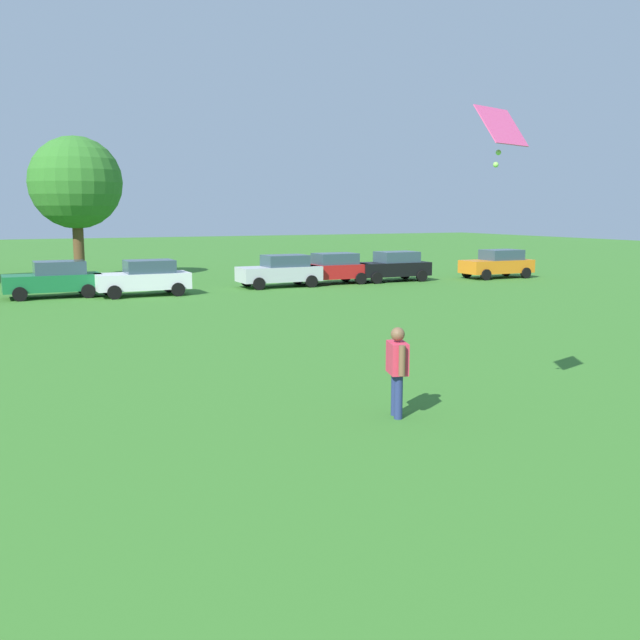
# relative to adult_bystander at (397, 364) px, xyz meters

# --- Properties ---
(adult_bystander) EXTENTS (0.48, 0.82, 1.78)m
(adult_bystander) POSITION_rel_adult_bystander_xyz_m (0.00, 0.00, 0.00)
(adult_bystander) COLOR navy
(adult_bystander) RESTS_ON ground
(kite) EXTENTS (1.22, 0.86, 1.09)m
(kite) POSITION_rel_adult_bystander_xyz_m (1.51, -1.00, 4.40)
(kite) COLOR #F24C8C
(parked_car_green_2) EXTENTS (4.30, 2.02, 1.68)m
(parked_car_green_2) POSITION_rel_adult_bystander_xyz_m (-4.14, 23.79, -0.20)
(parked_car_green_2) COLOR #196B38
(parked_car_green_2) RESTS_ON ground
(parked_car_white_3) EXTENTS (4.30, 2.02, 1.68)m
(parked_car_white_3) POSITION_rel_adult_bystander_xyz_m (-0.21, 22.74, -0.20)
(parked_car_white_3) COLOR white
(parked_car_white_3) RESTS_ON ground
(parked_car_silver_4) EXTENTS (4.30, 2.02, 1.68)m
(parked_car_silver_4) POSITION_rel_adult_bystander_xyz_m (7.10, 23.68, -0.20)
(parked_car_silver_4) COLOR silver
(parked_car_silver_4) RESTS_ON ground
(parked_car_red_5) EXTENTS (4.30, 2.02, 1.68)m
(parked_car_red_5) POSITION_rel_adult_bystander_xyz_m (10.20, 24.01, -0.20)
(parked_car_red_5) COLOR red
(parked_car_red_5) RESTS_ON ground
(parked_car_black_6) EXTENTS (4.30, 2.02, 1.68)m
(parked_car_black_6) POSITION_rel_adult_bystander_xyz_m (14.07, 23.91, -0.20)
(parked_car_black_6) COLOR black
(parked_car_black_6) RESTS_ON ground
(parked_car_orange_7) EXTENTS (4.30, 2.02, 1.68)m
(parked_car_orange_7) POSITION_rel_adult_bystander_xyz_m (20.77, 23.00, -0.20)
(parked_car_orange_7) COLOR orange
(parked_car_orange_7) RESTS_ON ground
(tree_far_right) EXTENTS (5.27, 5.27, 8.21)m
(tree_far_right) POSITION_rel_adult_bystander_xyz_m (-1.95, 32.53, 4.49)
(tree_far_right) COLOR brown
(tree_far_right) RESTS_ON ground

